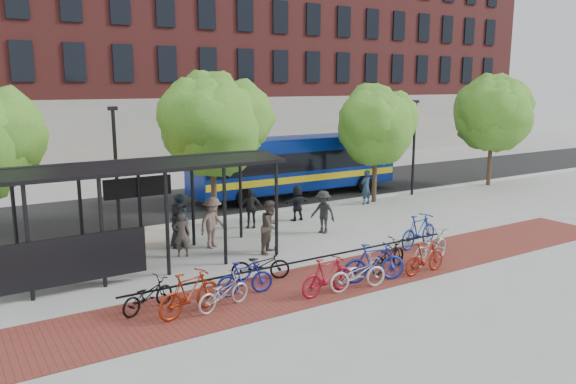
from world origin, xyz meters
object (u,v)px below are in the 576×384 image
bike_0 (148,295)px  pedestrian_4 (251,208)px  tree_b (214,121)px  bus (295,162)px  lamp_post_right (414,145)px  bike_9 (425,258)px  bike_5 (327,276)px  lamp_post_left (116,168)px  bike_3 (245,278)px  tree_d (494,110)px  bike_4 (260,265)px  pedestrian_9 (323,212)px  bike_7 (374,263)px  pedestrian_7 (366,187)px  pedestrian_8 (271,227)px  pedestrian_5 (297,203)px  pedestrian_0 (178,225)px  bike_2 (224,292)px  bike_10 (430,247)px  bike_8 (388,256)px  pedestrian_1 (182,234)px  bike_11 (419,231)px  pedestrian_3 (212,223)px  bus_shelter (116,179)px  tree_c (377,123)px  bike_1 (190,293)px  bike_6 (358,273)px  pedestrian_2 (179,219)px

bike_0 → pedestrian_4: (6.59, 6.33, 0.39)m
tree_b → bus: 7.75m
lamp_post_right → bike_9: lamp_post_right is taller
bus → bike_5: 14.74m
lamp_post_left → bike_3: (1.22, -8.29, -2.24)m
tree_d → bike_4: (-19.87, -7.15, -3.99)m
tree_b → pedestrian_4: (0.98, -1.33, -3.63)m
tree_b → pedestrian_9: tree_b is taller
tree_d → bike_7: size_ratio=3.24×
bike_7 → pedestrian_7: 11.38m
bike_9 → pedestrian_8: bearing=30.5°
bike_5 → pedestrian_5: size_ratio=1.19×
bike_9 → pedestrian_0: (-5.55, 6.98, 0.33)m
pedestrian_9 → bike_0: bearing=-84.4°
pedestrian_0 → pedestrian_5: 6.15m
bike_2 → bike_10: bearing=-106.0°
bike_2 → bike_5: size_ratio=0.93×
bike_8 → pedestrian_1: (-5.04, 5.03, 0.30)m
bike_11 → bike_8: bearing=106.4°
pedestrian_3 → bike_3: bearing=-127.9°
bike_2 → bike_9: (6.67, -0.87, 0.07)m
bike_3 → pedestrian_1: bearing=11.3°
bike_8 → pedestrian_0: size_ratio=1.12×
tree_d → pedestrian_7: 10.52m
bus_shelter → bike_5: bus_shelter is taller
bike_3 → bike_10: size_ratio=0.78×
bike_8 → bike_11: size_ratio=0.91×
tree_c → bike_10: size_ratio=2.75×
bike_9 → lamp_post_right: bearing=-45.4°
bike_10 → pedestrian_9: bearing=-7.4°
tree_b → bike_7: 9.99m
bike_3 → bike_8: bike_3 is taller
pedestrian_7 → bike_7: bearing=41.0°
tree_b → bike_11: (4.83, -7.23, -3.83)m
tree_d → pedestrian_8: tree_d is taller
bike_3 → tree_d: bearing=-59.1°
tree_b → pedestrian_0: 5.15m
bike_4 → pedestrian_1: bearing=39.8°
tree_d → bike_1: bearing=-159.5°
bike_6 → bike_9: bike_9 is taller
bike_2 → bike_8: 5.87m
pedestrian_1 → tree_c: bearing=-140.8°
lamp_post_left → bike_2: 9.13m
bike_0 → pedestrian_5: bearing=-76.4°
tree_b → bike_10: size_ratio=3.00×
tree_b → pedestrian_8: tree_b is taller
bike_1 → pedestrian_8: size_ratio=1.03×
pedestrian_2 → pedestrian_8: bearing=95.0°
tree_c → bus_shelter: bearing=-164.9°
bike_3 → bike_1: bearing=113.3°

